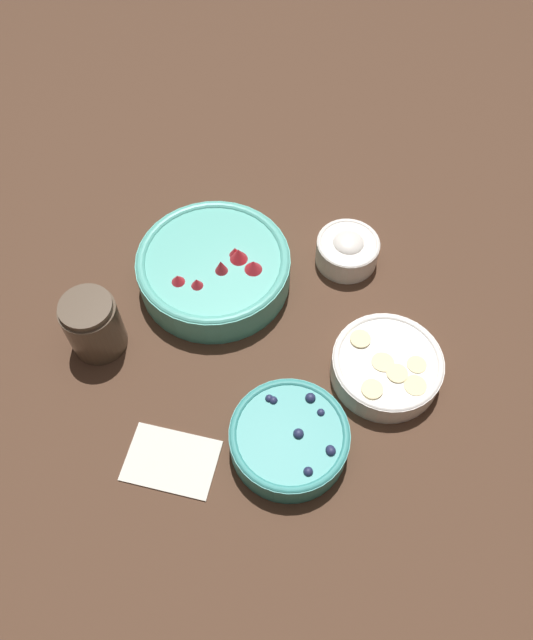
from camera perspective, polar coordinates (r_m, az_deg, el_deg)
name	(u,v)px	position (r m, az deg, el deg)	size (l,w,h in m)	color
ground_plane	(249,345)	(1.00, -1.61, -2.33)	(4.00, 4.00, 0.00)	#4C3323
bowl_strawberries	(214,267)	(1.04, -4.81, 4.83)	(0.25, 0.25, 0.08)	#56B7A8
bowl_blueberries	(289,438)	(0.90, 2.10, -10.74)	(0.17, 0.17, 0.06)	teal
bowl_bananas	(387,366)	(0.97, 10.93, -4.12)	(0.17, 0.17, 0.05)	white
bowl_cream	(347,249)	(1.08, 7.41, 6.45)	(0.11, 0.11, 0.06)	white
jar_chocolate	(94,326)	(1.00, -15.51, -0.55)	(0.09, 0.09, 0.11)	brown
napkin	(171,460)	(0.93, -8.71, -12.56)	(0.13, 0.09, 0.01)	silver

